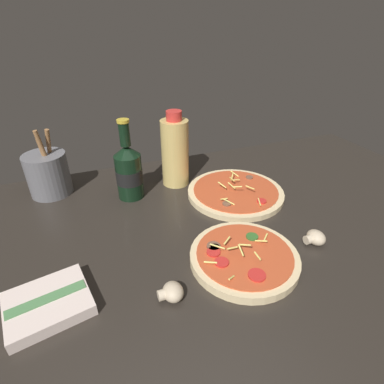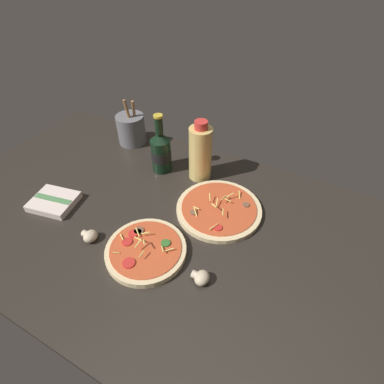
{
  "view_description": "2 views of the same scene",
  "coord_description": "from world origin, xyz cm",
  "px_view_note": "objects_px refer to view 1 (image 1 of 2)",
  "views": [
    {
      "loc": [
        -26.47,
        -54.3,
        48.66
      ],
      "look_at": [
        -1.44,
        10.75,
        7.68
      ],
      "focal_mm": 28.0,
      "sensor_mm": 36.0,
      "label": 1
    },
    {
      "loc": [
        38.6,
        -53.46,
        74.29
      ],
      "look_at": [
        3.59,
        11.76,
        7.72
      ],
      "focal_mm": 28.0,
      "sensor_mm": 36.0,
      "label": 2
    }
  ],
  "objects_px": {
    "mushroom_right": "(172,292)",
    "utensil_crock": "(48,174)",
    "oil_bottle": "(175,152)",
    "beer_bottle": "(129,171)",
    "mushroom_left": "(315,238)",
    "pizza_near": "(244,257)",
    "dish_towel": "(48,304)",
    "pizza_far": "(235,192)"
  },
  "relations": [
    {
      "from": "pizza_near",
      "to": "beer_bottle",
      "type": "bearing_deg",
      "value": 115.66
    },
    {
      "from": "pizza_far",
      "to": "mushroom_left",
      "type": "bearing_deg",
      "value": -75.64
    },
    {
      "from": "beer_bottle",
      "to": "utensil_crock",
      "type": "relative_size",
      "value": 1.15
    },
    {
      "from": "pizza_far",
      "to": "beer_bottle",
      "type": "height_order",
      "value": "beer_bottle"
    },
    {
      "from": "mushroom_right",
      "to": "dish_towel",
      "type": "distance_m",
      "value": 0.22
    },
    {
      "from": "beer_bottle",
      "to": "mushroom_left",
      "type": "relative_size",
      "value": 4.69
    },
    {
      "from": "pizza_far",
      "to": "mushroom_right",
      "type": "bearing_deg",
      "value": -134.78
    },
    {
      "from": "beer_bottle",
      "to": "mushroom_right",
      "type": "height_order",
      "value": "beer_bottle"
    },
    {
      "from": "pizza_near",
      "to": "oil_bottle",
      "type": "bearing_deg",
      "value": 93.58
    },
    {
      "from": "mushroom_left",
      "to": "pizza_far",
      "type": "bearing_deg",
      "value": 104.36
    },
    {
      "from": "oil_bottle",
      "to": "mushroom_right",
      "type": "xyz_separation_m",
      "value": [
        -0.15,
        -0.43,
        -0.09
      ]
    },
    {
      "from": "pizza_far",
      "to": "oil_bottle",
      "type": "height_order",
      "value": "oil_bottle"
    },
    {
      "from": "pizza_far",
      "to": "utensil_crock",
      "type": "xyz_separation_m",
      "value": [
        -0.51,
        0.21,
        0.06
      ]
    },
    {
      "from": "utensil_crock",
      "to": "dish_towel",
      "type": "bearing_deg",
      "value": -89.98
    },
    {
      "from": "pizza_far",
      "to": "mushroom_right",
      "type": "relative_size",
      "value": 5.84
    },
    {
      "from": "pizza_near",
      "to": "beer_bottle",
      "type": "height_order",
      "value": "beer_bottle"
    },
    {
      "from": "pizza_near",
      "to": "beer_bottle",
      "type": "distance_m",
      "value": 0.41
    },
    {
      "from": "utensil_crock",
      "to": "dish_towel",
      "type": "height_order",
      "value": "utensil_crock"
    },
    {
      "from": "pizza_near",
      "to": "mushroom_left",
      "type": "bearing_deg",
      "value": -2.33
    },
    {
      "from": "mushroom_left",
      "to": "pizza_near",
      "type": "bearing_deg",
      "value": 177.67
    },
    {
      "from": "oil_bottle",
      "to": "mushroom_left",
      "type": "distance_m",
      "value": 0.46
    },
    {
      "from": "pizza_near",
      "to": "pizza_far",
      "type": "height_order",
      "value": "pizza_near"
    },
    {
      "from": "pizza_far",
      "to": "mushroom_right",
      "type": "xyz_separation_m",
      "value": [
        -0.29,
        -0.3,
        0.01
      ]
    },
    {
      "from": "beer_bottle",
      "to": "pizza_near",
      "type": "bearing_deg",
      "value": -64.34
    },
    {
      "from": "pizza_far",
      "to": "utensil_crock",
      "type": "distance_m",
      "value": 0.55
    },
    {
      "from": "pizza_near",
      "to": "utensil_crock",
      "type": "height_order",
      "value": "utensil_crock"
    },
    {
      "from": "mushroom_left",
      "to": "dish_towel",
      "type": "xyz_separation_m",
      "value": [
        -0.58,
        0.03,
        -0.0
      ]
    },
    {
      "from": "pizza_near",
      "to": "utensil_crock",
      "type": "xyz_separation_m",
      "value": [
        -0.39,
        0.47,
        0.05
      ]
    },
    {
      "from": "mushroom_left",
      "to": "utensil_crock",
      "type": "relative_size",
      "value": 0.25
    },
    {
      "from": "pizza_near",
      "to": "oil_bottle",
      "type": "relative_size",
      "value": 1.02
    },
    {
      "from": "pizza_near",
      "to": "mushroom_right",
      "type": "distance_m",
      "value": 0.18
    },
    {
      "from": "pizza_far",
      "to": "oil_bottle",
      "type": "bearing_deg",
      "value": 135.77
    },
    {
      "from": "pizza_near",
      "to": "mushroom_left",
      "type": "distance_m",
      "value": 0.18
    },
    {
      "from": "utensil_crock",
      "to": "mushroom_right",
      "type": "bearing_deg",
      "value": -66.85
    },
    {
      "from": "mushroom_left",
      "to": "dish_towel",
      "type": "bearing_deg",
      "value": 177.31
    },
    {
      "from": "beer_bottle",
      "to": "mushroom_left",
      "type": "xyz_separation_m",
      "value": [
        0.36,
        -0.37,
        -0.07
      ]
    },
    {
      "from": "mushroom_right",
      "to": "pizza_near",
      "type": "bearing_deg",
      "value": 12.57
    },
    {
      "from": "pizza_near",
      "to": "dish_towel",
      "type": "distance_m",
      "value": 0.39
    },
    {
      "from": "mushroom_left",
      "to": "beer_bottle",
      "type": "bearing_deg",
      "value": 134.09
    },
    {
      "from": "mushroom_left",
      "to": "utensil_crock",
      "type": "distance_m",
      "value": 0.75
    },
    {
      "from": "mushroom_right",
      "to": "utensil_crock",
      "type": "xyz_separation_m",
      "value": [
        -0.22,
        0.51,
        0.05
      ]
    },
    {
      "from": "dish_towel",
      "to": "pizza_far",
      "type": "bearing_deg",
      "value": 24.9
    }
  ]
}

